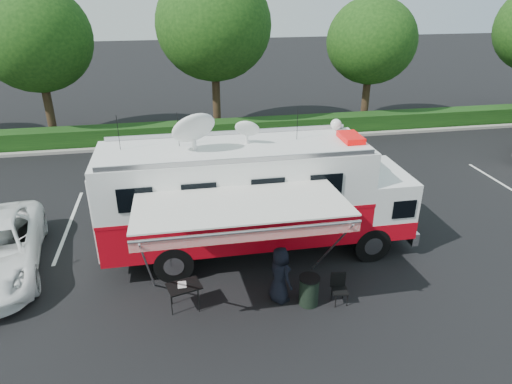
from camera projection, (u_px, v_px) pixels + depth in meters
ground_plane at (259, 250)px, 15.08m from camera, size 120.00×120.00×0.00m
back_border at (236, 43)px, 24.66m from camera, size 60.00×6.14×8.87m
stall_lines at (232, 210)px, 17.67m from camera, size 24.12×5.50×0.01m
command_truck at (256, 196)px, 14.22m from camera, size 9.71×2.67×4.66m
awning at (242, 210)px, 11.19m from camera, size 5.30×2.73×3.20m
person at (279, 300)px, 12.75m from camera, size 0.83×0.97×1.67m
folding_table at (184, 287)px, 12.15m from camera, size 1.00×0.82×0.74m
folding_chair at (339, 285)px, 12.50m from camera, size 0.47×0.49×0.88m
trash_bin at (309, 291)px, 12.43m from camera, size 0.58×0.58×0.86m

